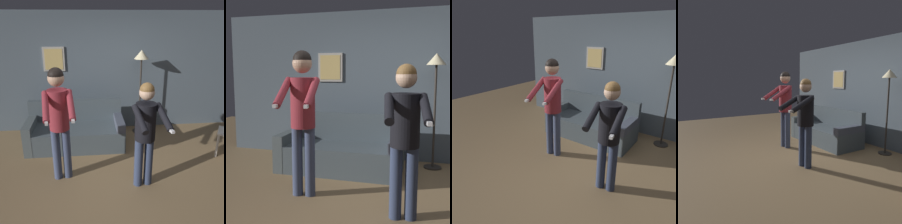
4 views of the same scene
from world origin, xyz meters
The scene contains 6 objects.
ground_plane centered at (0.00, 0.00, 0.00)m, with size 12.00×12.00×0.00m, color olive.
back_wall_assembly centered at (-0.01, 2.22, 1.30)m, with size 6.40×0.09×2.60m.
couch centered at (-0.73, 1.36, 0.28)m, with size 1.90×0.86×0.87m.
torchiere_lamp centered at (0.67, 1.87, 1.50)m, with size 0.31×0.31×1.83m.
person_standing_left centered at (-0.90, 0.23, 1.11)m, with size 0.50×0.72×1.80m.
person_standing_right centered at (0.36, -0.07, 0.98)m, with size 0.49×0.64×1.63m.
Camera 4 is at (3.55, -2.30, 1.59)m, focal length 35.00 mm.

